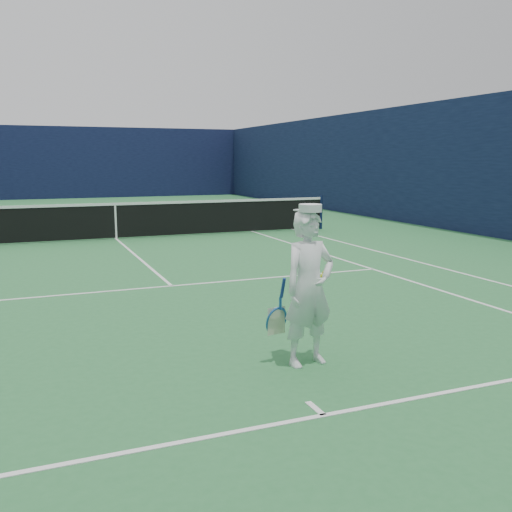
# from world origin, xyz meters

# --- Properties ---
(ground) EXTENTS (80.00, 80.00, 0.00)m
(ground) POSITION_xyz_m (0.00, 0.00, 0.00)
(ground) COLOR #2A6E39
(ground) RESTS_ON ground
(court_markings) EXTENTS (11.03, 23.83, 0.01)m
(court_markings) POSITION_xyz_m (0.00, 0.00, 0.00)
(court_markings) COLOR white
(court_markings) RESTS_ON ground
(windscreen_fence) EXTENTS (20.12, 36.12, 4.00)m
(windscreen_fence) POSITION_xyz_m (0.00, 0.00, 2.00)
(windscreen_fence) COLOR #0E1333
(windscreen_fence) RESTS_ON ground
(tennis_net) EXTENTS (12.88, 0.09, 1.07)m
(tennis_net) POSITION_xyz_m (0.00, 0.00, 0.55)
(tennis_net) COLOR #141E4C
(tennis_net) RESTS_ON ground
(tennis_player) EXTENTS (0.79, 0.49, 1.73)m
(tennis_player) POSITION_xyz_m (0.46, -10.69, 0.84)
(tennis_player) COLOR white
(tennis_player) RESTS_ON ground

